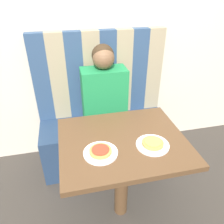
# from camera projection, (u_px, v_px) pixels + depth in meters

# --- Properties ---
(ground_plane) EXTENTS (12.00, 12.00, 0.00)m
(ground_plane) POSITION_uv_depth(u_px,v_px,m) (120.00, 210.00, 1.76)
(ground_plane) COLOR #38332D
(wall_back) EXTENTS (7.00, 0.05, 2.60)m
(wall_back) POSITION_uv_depth(u_px,v_px,m) (96.00, 20.00, 1.85)
(wall_back) COLOR beige
(wall_back) RESTS_ON ground_plane
(booth_seat) EXTENTS (1.18, 0.46, 0.46)m
(booth_seat) POSITION_uv_depth(u_px,v_px,m) (105.00, 141.00, 2.16)
(booth_seat) COLOR navy
(booth_seat) RESTS_ON ground_plane
(booth_backrest) EXTENTS (1.18, 0.08, 0.78)m
(booth_backrest) POSITION_uv_depth(u_px,v_px,m) (100.00, 75.00, 2.00)
(booth_backrest) COLOR navy
(booth_backrest) RESTS_ON booth_seat
(dining_table) EXTENTS (0.80, 0.67, 0.71)m
(dining_table) POSITION_uv_depth(u_px,v_px,m) (122.00, 153.00, 1.45)
(dining_table) COLOR brown
(dining_table) RESTS_ON ground_plane
(person) EXTENTS (0.38, 0.22, 0.71)m
(person) POSITION_uv_depth(u_px,v_px,m) (104.00, 89.00, 1.87)
(person) COLOR #1E8447
(person) RESTS_ON booth_seat
(plate_left) EXTENTS (0.20, 0.20, 0.01)m
(plate_left) POSITION_uv_depth(u_px,v_px,m) (101.00, 153.00, 1.28)
(plate_left) COLOR white
(plate_left) RESTS_ON dining_table
(plate_right) EXTENTS (0.20, 0.20, 0.01)m
(plate_right) POSITION_uv_depth(u_px,v_px,m) (153.00, 145.00, 1.34)
(plate_right) COLOR white
(plate_right) RESTS_ON dining_table
(pizza_left) EXTENTS (0.13, 0.13, 0.02)m
(pizza_left) POSITION_uv_depth(u_px,v_px,m) (101.00, 151.00, 1.27)
(pizza_left) COLOR #C68E47
(pizza_left) RESTS_ON plate_left
(pizza_right) EXTENTS (0.13, 0.13, 0.02)m
(pizza_right) POSITION_uv_depth(u_px,v_px,m) (153.00, 143.00, 1.33)
(pizza_right) COLOR #C68E47
(pizza_right) RESTS_ON plate_right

